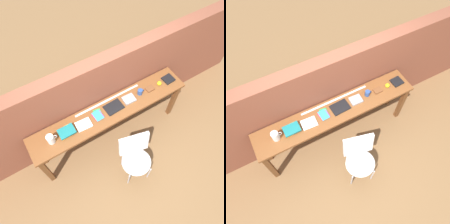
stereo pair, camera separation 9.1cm
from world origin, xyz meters
TOP-DOWN VIEW (x-y plane):
  - ground_plane at (0.00, 0.00)m, footprint 40.00×40.00m
  - brick_wall_back at (0.00, 0.64)m, footprint 6.00×0.20m
  - sideboard at (0.00, 0.30)m, footprint 2.50×0.44m
  - chair_white_moulded at (0.02, -0.38)m, footprint 0.54×0.55m
  - pitcher_white at (-0.92, 0.29)m, footprint 0.14×0.10m
  - book_stack_leftmost at (-0.70, 0.30)m, footprint 0.23×0.19m
  - magazine_cycling at (-0.44, 0.29)m, footprint 0.22×0.17m
  - pamphlet_pile_colourful at (-0.20, 0.32)m, footprint 0.16×0.20m
  - book_open_centre at (0.07, 0.31)m, footprint 0.28×0.21m
  - book_grey_hardcover at (0.34, 0.31)m, footprint 0.19×0.16m
  - mug at (0.54, 0.32)m, footprint 0.11×0.08m
  - leather_journal_brown at (0.72, 0.31)m, footprint 0.13×0.10m
  - sports_ball_small at (0.90, 0.30)m, footprint 0.07×0.07m
  - book_repair_rightmost at (1.09, 0.31)m, footprint 0.18×0.17m
  - ruler_metal_back_edge at (0.06, 0.47)m, footprint 1.09×0.03m

SIDE VIEW (x-z plane):
  - ground_plane at x=0.00m, z-range 0.00..0.00m
  - chair_white_moulded at x=0.02m, z-range 0.08..0.97m
  - sideboard at x=0.00m, z-range 0.30..1.18m
  - brick_wall_back at x=0.00m, z-range 0.00..1.59m
  - ruler_metal_back_edge at x=0.06m, z-range 0.88..0.88m
  - pamphlet_pile_colourful at x=-0.20m, z-range 0.88..0.90m
  - magazine_cycling at x=-0.44m, z-range 0.88..0.90m
  - book_open_centre at x=0.07m, z-range 0.88..0.90m
  - book_repair_rightmost at x=1.09m, z-range 0.88..0.90m
  - leather_journal_brown at x=0.72m, z-range 0.88..0.90m
  - book_grey_hardcover at x=0.34m, z-range 0.88..0.91m
  - book_stack_leftmost at x=-0.70m, z-range 0.88..0.94m
  - sports_ball_small at x=0.90m, z-range 0.88..0.95m
  - mug at x=0.54m, z-range 0.88..0.97m
  - pitcher_white at x=-0.92m, z-range 0.87..1.05m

